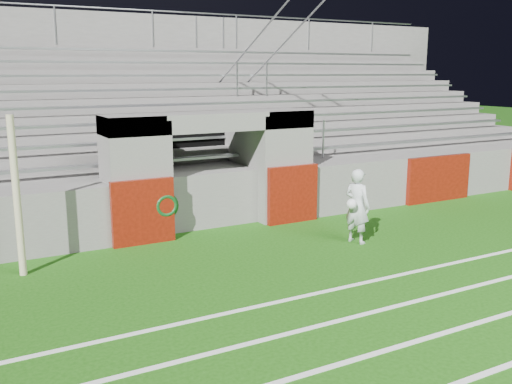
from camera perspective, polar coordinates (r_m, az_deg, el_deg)
ground at (r=10.19m, az=3.92°, el=-8.02°), size 90.00×90.00×0.00m
field_post at (r=10.48m, az=-22.81°, el=-0.46°), size 0.13×0.13×2.78m
stadium_structure at (r=16.95m, az=-10.72°, el=5.00°), size 26.00×8.48×5.42m
goalkeeper_with_ball at (r=11.86m, az=10.07°, el=-1.39°), size 0.62×0.65×1.55m
hose_coil at (r=11.96m, az=-8.99°, el=-1.40°), size 0.57×0.15×0.57m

